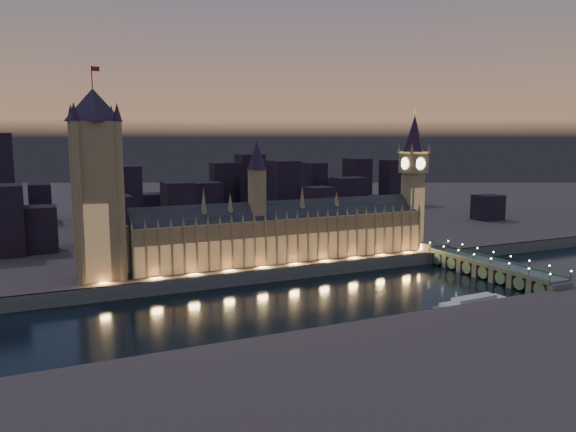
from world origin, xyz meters
name	(u,v)px	position (x,y,z in m)	size (l,w,h in m)	color
ground_plane	(321,296)	(0.00, 0.00, 0.00)	(2000.00, 2000.00, 0.00)	black
north_bank	(145,198)	(0.00, 520.00, 4.00)	(2000.00, 960.00, 8.00)	#493737
embankment_wall	(290,273)	(0.00, 41.00, 4.00)	(2000.00, 2.50, 8.00)	#405850
palace_of_westminster	(285,232)	(5.65, 61.74, 26.37)	(202.00, 21.21, 78.00)	#8D775C
victoria_tower	(96,175)	(-110.00, 61.92, 66.81)	(31.68, 31.68, 118.63)	#8D775C
elizabeth_tower	(413,170)	(108.00, 61.92, 64.85)	(18.00, 18.00, 102.24)	#8D775C
westminster_bridge	(484,267)	(115.59, -3.46, 5.99)	(17.28, 113.00, 15.90)	#405850
river_boat	(474,302)	(66.09, -48.04, 1.56)	(49.93, 13.72, 4.50)	#405850
city_backdrop	(231,197)	(32.53, 247.04, 30.64)	(461.23, 215.63, 83.90)	black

